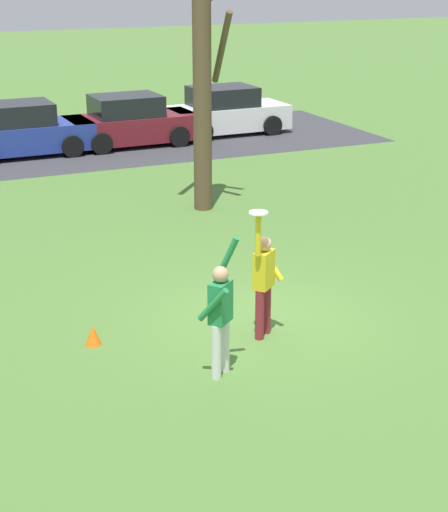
# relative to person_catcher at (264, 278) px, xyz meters

# --- Properties ---
(ground_plane) EXTENTS (120.00, 120.00, 0.00)m
(ground_plane) POSITION_rel_person_catcher_xyz_m (0.22, 0.56, -0.98)
(ground_plane) COLOR #4C7533
(person_catcher) EXTENTS (0.57, 0.55, 2.08)m
(person_catcher) POSITION_rel_person_catcher_xyz_m (0.00, 0.00, 0.00)
(person_catcher) COLOR maroon
(person_catcher) RESTS_ON ground_plane
(person_defender) EXTENTS (0.65, 0.64, 2.05)m
(person_defender) POSITION_rel_person_catcher_xyz_m (-1.13, -0.91, -0.00)
(person_defender) COLOR silver
(person_defender) RESTS_ON ground_plane
(frisbee_disc) EXTENTS (0.28, 0.28, 0.02)m
(frisbee_disc) POSITION_rel_person_catcher_xyz_m (-0.17, -0.14, 1.11)
(frisbee_disc) COLOR white
(frisbee_disc) RESTS_ON person_catcher
(parked_car_blue) EXTENTS (4.13, 2.09, 1.59)m
(parked_car_blue) POSITION_rel_person_catcher_xyz_m (-0.95, 14.45, -0.25)
(parked_car_blue) COLOR #233893
(parked_car_blue) RESTS_ON ground_plane
(parked_car_maroon) EXTENTS (4.13, 2.09, 1.59)m
(parked_car_maroon) POSITION_rel_person_catcher_xyz_m (2.50, 14.50, -0.25)
(parked_car_maroon) COLOR maroon
(parked_car_maroon) RESTS_ON ground_plane
(parked_car_white) EXTENTS (4.13, 2.09, 1.59)m
(parked_car_white) POSITION_rel_person_catcher_xyz_m (6.03, 14.96, -0.25)
(parked_car_white) COLOR white
(parked_car_white) RESTS_ON ground_plane
(parking_strip) EXTENTS (20.00, 6.40, 0.01)m
(parking_strip) POSITION_rel_person_catcher_xyz_m (0.60, 14.74, -0.98)
(parking_strip) COLOR #38383D
(parking_strip) RESTS_ON ground_plane
(bare_tree_tall) EXTENTS (1.78, 1.67, 6.78)m
(bare_tree_tall) POSITION_rel_person_catcher_xyz_m (1.87, 6.95, 2.38)
(bare_tree_tall) COLOR brown
(bare_tree_tall) RESTS_ON ground_plane
(field_cone_orange) EXTENTS (0.26, 0.26, 0.32)m
(field_cone_orange) POSITION_rel_person_catcher_xyz_m (-2.54, 0.77, -0.82)
(field_cone_orange) COLOR orange
(field_cone_orange) RESTS_ON ground_plane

